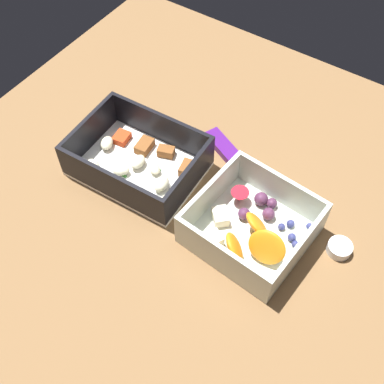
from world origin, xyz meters
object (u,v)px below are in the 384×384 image
object	(u,v)px
pasta_container	(139,161)
fruit_bowl	(251,227)
candy_bar	(223,146)
paper_cup_liner	(339,248)

from	to	relation	value
pasta_container	fruit_bowl	bearing A→B (deg)	-5.27
pasta_container	candy_bar	xyz separation A→B (cm)	(8.33, 10.52, -1.36)
fruit_bowl	candy_bar	size ratio (longest dim) A/B	2.31
pasta_container	fruit_bowl	size ratio (longest dim) A/B	1.18
pasta_container	candy_bar	size ratio (longest dim) A/B	2.72
paper_cup_liner	candy_bar	bearing A→B (deg)	163.00
fruit_bowl	paper_cup_liner	distance (cm)	12.18
fruit_bowl	candy_bar	world-z (taller)	fruit_bowl
fruit_bowl	candy_bar	xyz separation A→B (cm)	(-11.48, 11.47, -1.51)
paper_cup_liner	pasta_container	bearing A→B (deg)	-173.42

